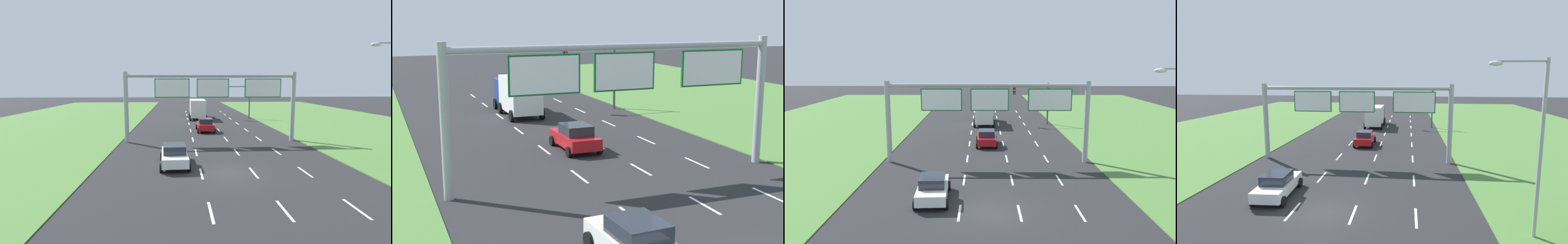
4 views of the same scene
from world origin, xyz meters
TOP-DOWN VIEW (x-y plane):
  - ground_plane at (0.00, 0.00)m, footprint 200.00×200.00m
  - lane_dashes_inner_left at (-1.75, 12.00)m, footprint 0.14×62.40m
  - lane_dashes_inner_right at (1.75, 12.00)m, footprint 0.14×62.40m
  - lane_dashes_slip at (5.25, 12.00)m, footprint 0.14×62.40m
  - car_near_red at (0.02, 17.28)m, footprint 2.14×4.17m
  - car_lead_silver at (-3.54, 2.11)m, footprint 2.27×4.48m
  - box_truck at (-0.17, 30.23)m, footprint 2.74×7.39m
  - sign_gantry at (0.23, 10.93)m, footprint 17.24×0.44m
  - traffic_light_mast at (6.39, 29.73)m, footprint 4.76×0.49m

SIDE VIEW (x-z plane):
  - ground_plane at x=0.00m, z-range 0.00..0.00m
  - lane_dashes_inner_left at x=-1.75m, z-range 0.00..0.01m
  - lane_dashes_inner_right at x=1.75m, z-range 0.00..0.01m
  - lane_dashes_slip at x=5.25m, z-range 0.00..0.01m
  - car_lead_silver at x=-3.54m, z-range 0.00..1.57m
  - car_near_red at x=0.02m, z-range 0.01..1.61m
  - box_truck at x=-0.17m, z-range 0.12..3.29m
  - traffic_light_mast at x=6.39m, z-range 1.07..6.67m
  - sign_gantry at x=0.23m, z-range 1.46..8.46m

